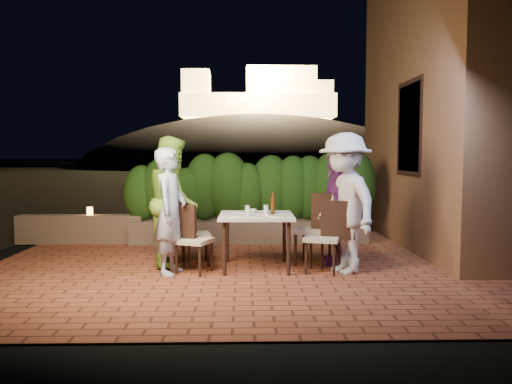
{
  "coord_description": "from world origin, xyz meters",
  "views": [
    {
      "loc": [
        0.1,
        -6.56,
        1.55
      ],
      "look_at": [
        0.27,
        0.32,
        1.05
      ],
      "focal_mm": 35.0,
      "sensor_mm": 36.0,
      "label": 1
    }
  ],
  "objects_px": {
    "chair_right_back": "(313,229)",
    "diner_purple": "(336,208)",
    "diner_blue": "(170,211)",
    "diner_green": "(173,201)",
    "chair_left_back": "(195,233)",
    "bowl": "(251,211)",
    "chair_left_front": "(194,239)",
    "parapet_lamp": "(90,211)",
    "beer_bottle": "(273,203)",
    "diner_white": "(344,203)",
    "dining_table": "(256,241)",
    "chair_right_front": "(322,236)"
  },
  "relations": [
    {
      "from": "chair_right_back",
      "to": "diner_purple",
      "type": "bearing_deg",
      "value": -154.63
    },
    {
      "from": "diner_blue",
      "to": "diner_green",
      "type": "height_order",
      "value": "diner_green"
    },
    {
      "from": "chair_left_back",
      "to": "diner_blue",
      "type": "height_order",
      "value": "diner_blue"
    },
    {
      "from": "bowl",
      "to": "chair_left_front",
      "type": "xyz_separation_m",
      "value": [
        -0.76,
        -0.52,
        -0.32
      ]
    },
    {
      "from": "diner_green",
      "to": "parapet_lamp",
      "type": "height_order",
      "value": "diner_green"
    },
    {
      "from": "bowl",
      "to": "diner_purple",
      "type": "bearing_deg",
      "value": -1.98
    },
    {
      "from": "chair_right_back",
      "to": "diner_green",
      "type": "height_order",
      "value": "diner_green"
    },
    {
      "from": "beer_bottle",
      "to": "chair_left_back",
      "type": "relative_size",
      "value": 0.35
    },
    {
      "from": "chair_left_back",
      "to": "diner_white",
      "type": "relative_size",
      "value": 0.48
    },
    {
      "from": "dining_table",
      "to": "diner_purple",
      "type": "distance_m",
      "value": 1.25
    },
    {
      "from": "chair_right_front",
      "to": "diner_white",
      "type": "relative_size",
      "value": 0.52
    },
    {
      "from": "bowl",
      "to": "chair_right_front",
      "type": "height_order",
      "value": "chair_right_front"
    },
    {
      "from": "dining_table",
      "to": "chair_right_front",
      "type": "height_order",
      "value": "chair_right_front"
    },
    {
      "from": "chair_left_front",
      "to": "diner_green",
      "type": "xyz_separation_m",
      "value": [
        -0.34,
        0.53,
        0.46
      ]
    },
    {
      "from": "beer_bottle",
      "to": "chair_right_front",
      "type": "height_order",
      "value": "beer_bottle"
    },
    {
      "from": "dining_table",
      "to": "diner_blue",
      "type": "relative_size",
      "value": 0.61
    },
    {
      "from": "bowl",
      "to": "chair_right_back",
      "type": "bearing_deg",
      "value": -2.91
    },
    {
      "from": "beer_bottle",
      "to": "chair_left_back",
      "type": "xyz_separation_m",
      "value": [
        -1.09,
        0.26,
        -0.46
      ]
    },
    {
      "from": "chair_right_front",
      "to": "chair_right_back",
      "type": "relative_size",
      "value": 0.94
    },
    {
      "from": "chair_left_front",
      "to": "diner_blue",
      "type": "xyz_separation_m",
      "value": [
        -0.3,
        -0.03,
        0.38
      ]
    },
    {
      "from": "chair_right_front",
      "to": "dining_table",
      "type": "bearing_deg",
      "value": 1.6
    },
    {
      "from": "bowl",
      "to": "diner_purple",
      "type": "height_order",
      "value": "diner_purple"
    },
    {
      "from": "dining_table",
      "to": "parapet_lamp",
      "type": "xyz_separation_m",
      "value": [
        -2.9,
        2.08,
        0.2
      ]
    },
    {
      "from": "bowl",
      "to": "diner_white",
      "type": "height_order",
      "value": "diner_white"
    },
    {
      "from": "dining_table",
      "to": "beer_bottle",
      "type": "relative_size",
      "value": 3.26
    },
    {
      "from": "chair_left_front",
      "to": "parapet_lamp",
      "type": "distance_m",
      "value": 3.12
    },
    {
      "from": "beer_bottle",
      "to": "diner_purple",
      "type": "distance_m",
      "value": 0.95
    },
    {
      "from": "chair_left_front",
      "to": "diner_white",
      "type": "bearing_deg",
      "value": 21.74
    },
    {
      "from": "diner_blue",
      "to": "diner_white",
      "type": "bearing_deg",
      "value": -79.29
    },
    {
      "from": "chair_right_back",
      "to": "chair_left_front",
      "type": "bearing_deg",
      "value": 40.87
    },
    {
      "from": "diner_purple",
      "to": "bowl",
      "type": "bearing_deg",
      "value": -81.4
    },
    {
      "from": "diner_blue",
      "to": "diner_white",
      "type": "relative_size",
      "value": 0.89
    },
    {
      "from": "bowl",
      "to": "diner_white",
      "type": "distance_m",
      "value": 1.35
    },
    {
      "from": "dining_table",
      "to": "parapet_lamp",
      "type": "height_order",
      "value": "dining_table"
    },
    {
      "from": "bowl",
      "to": "diner_purple",
      "type": "distance_m",
      "value": 1.22
    },
    {
      "from": "chair_left_front",
      "to": "diner_white",
      "type": "distance_m",
      "value": 2.04
    },
    {
      "from": "diner_white",
      "to": "diner_purple",
      "type": "distance_m",
      "value": 0.52
    },
    {
      "from": "beer_bottle",
      "to": "diner_green",
      "type": "xyz_separation_m",
      "value": [
        -1.4,
        0.28,
        0.01
      ]
    },
    {
      "from": "beer_bottle",
      "to": "chair_left_front",
      "type": "bearing_deg",
      "value": -166.52
    },
    {
      "from": "dining_table",
      "to": "chair_left_back",
      "type": "bearing_deg",
      "value": 162.25
    },
    {
      "from": "chair_right_front",
      "to": "parapet_lamp",
      "type": "relative_size",
      "value": 6.88
    },
    {
      "from": "chair_right_back",
      "to": "beer_bottle",
      "type": "bearing_deg",
      "value": 45.25
    },
    {
      "from": "beer_bottle",
      "to": "chair_right_front",
      "type": "distance_m",
      "value": 0.81
    },
    {
      "from": "dining_table",
      "to": "diner_blue",
      "type": "xyz_separation_m",
      "value": [
        -1.13,
        -0.27,
        0.45
      ]
    },
    {
      "from": "chair_left_back",
      "to": "diner_blue",
      "type": "distance_m",
      "value": 0.72
    },
    {
      "from": "beer_bottle",
      "to": "bowl",
      "type": "xyz_separation_m",
      "value": [
        -0.3,
        0.26,
        -0.13
      ]
    },
    {
      "from": "chair_right_front",
      "to": "diner_blue",
      "type": "xyz_separation_m",
      "value": [
        -2.0,
        -0.02,
        0.35
      ]
    },
    {
      "from": "diner_purple",
      "to": "diner_white",
      "type": "bearing_deg",
      "value": 11.73
    },
    {
      "from": "chair_right_back",
      "to": "parapet_lamp",
      "type": "height_order",
      "value": "chair_right_back"
    },
    {
      "from": "parapet_lamp",
      "to": "diner_purple",
      "type": "bearing_deg",
      "value": -24.54
    }
  ]
}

